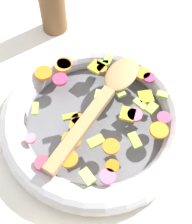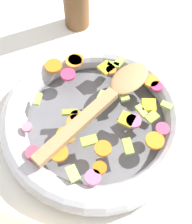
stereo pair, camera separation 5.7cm
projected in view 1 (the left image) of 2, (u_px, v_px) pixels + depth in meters
name	position (u px, v px, depth m)	size (l,w,h in m)	color
ground_plane	(96.00, 125.00, 0.61)	(4.00, 4.00, 0.00)	silver
skillet	(96.00, 120.00, 0.59)	(0.36, 0.36, 0.05)	slate
chopped_vegetables	(98.00, 109.00, 0.57)	(0.28, 0.27, 0.01)	orange
wooden_spoon	(104.00, 97.00, 0.57)	(0.27, 0.16, 0.01)	#A87F51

